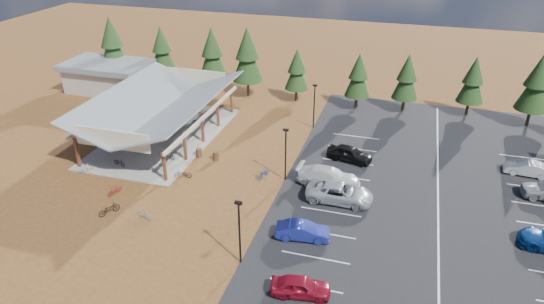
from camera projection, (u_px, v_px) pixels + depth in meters
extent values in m
plane|color=#5C3018|center=(227.00, 182.00, 44.23)|extent=(140.00, 140.00, 0.00)
cube|color=black|center=(438.00, 197.00, 42.05)|extent=(27.00, 44.00, 0.04)
cube|color=gray|center=(165.00, 136.00, 52.70)|extent=(10.60, 18.60, 0.10)
cube|color=#4E2916|center=(77.00, 152.00, 46.02)|extent=(0.25, 0.25, 3.00)
cube|color=#4E2916|center=(103.00, 134.00, 49.59)|extent=(0.25, 0.25, 3.00)
cube|color=#4E2916|center=(125.00, 118.00, 53.16)|extent=(0.25, 0.25, 3.00)
cube|color=#4E2916|center=(145.00, 105.00, 56.73)|extent=(0.25, 0.25, 3.00)
cube|color=#4E2916|center=(162.00, 93.00, 60.29)|extent=(0.25, 0.25, 3.00)
cube|color=#4E2916|center=(164.00, 166.00, 43.68)|extent=(0.25, 0.25, 3.00)
cube|color=#4E2916|center=(185.00, 146.00, 47.25)|extent=(0.25, 0.25, 3.00)
cube|color=#4E2916|center=(202.00, 129.00, 50.81)|extent=(0.25, 0.25, 3.00)
cube|color=#4E2916|center=(218.00, 114.00, 54.38)|extent=(0.25, 0.25, 3.00)
cube|color=#4E2916|center=(231.00, 100.00, 57.95)|extent=(0.25, 0.25, 3.00)
cube|color=beige|center=(120.00, 105.00, 52.57)|extent=(0.22, 18.00, 0.35)
cube|color=beige|center=(205.00, 116.00, 50.02)|extent=(0.22, 18.00, 0.35)
cube|color=slate|center=(136.00, 100.00, 51.62)|extent=(5.85, 19.40, 2.13)
cube|color=slate|center=(186.00, 106.00, 50.14)|extent=(5.85, 19.40, 2.13)
cube|color=beige|center=(112.00, 139.00, 43.28)|extent=(7.50, 0.15, 1.80)
cube|color=beige|center=(197.00, 77.00, 58.57)|extent=(7.50, 0.15, 1.80)
cube|color=#ADA593|center=(108.00, 79.00, 64.90)|extent=(10.00, 6.00, 3.20)
cube|color=slate|center=(106.00, 65.00, 64.00)|extent=(11.00, 7.00, 0.70)
cylinder|color=black|center=(240.00, 234.00, 33.31)|extent=(0.14, 0.14, 5.00)
cube|color=black|center=(238.00, 203.00, 32.13)|extent=(0.50, 0.25, 0.18)
cylinder|color=black|center=(286.00, 156.00, 43.50)|extent=(0.14, 0.14, 5.00)
cube|color=black|center=(286.00, 130.00, 42.32)|extent=(0.50, 0.25, 0.18)
cylinder|color=black|center=(314.00, 107.00, 53.69)|extent=(0.14, 0.14, 5.00)
cube|color=black|center=(315.00, 85.00, 52.51)|extent=(0.50, 0.25, 0.18)
cylinder|color=#4D361B|center=(216.00, 156.00, 47.86)|extent=(0.60, 0.60, 0.90)
cylinder|color=#4D361B|center=(199.00, 153.00, 48.43)|extent=(0.60, 0.60, 0.90)
cylinder|color=#382314|center=(117.00, 75.00, 67.87)|extent=(0.36, 0.36, 2.25)
cone|color=#1C3313|center=(113.00, 48.00, 66.10)|extent=(3.96, 3.96, 5.40)
cone|color=#1C3313|center=(110.00, 32.00, 65.06)|extent=(3.06, 3.06, 4.05)
cylinder|color=#382314|center=(165.00, 76.00, 67.93)|extent=(0.36, 0.36, 1.94)
cone|color=#1C3313|center=(162.00, 53.00, 66.41)|extent=(3.42, 3.42, 4.67)
cone|color=#1C3313|center=(161.00, 39.00, 65.51)|extent=(2.64, 2.64, 3.50)
cylinder|color=#382314|center=(214.00, 82.00, 65.35)|extent=(0.36, 0.36, 2.06)
cone|color=#1C3313|center=(212.00, 57.00, 63.73)|extent=(3.62, 3.62, 4.94)
cone|color=#1C3313|center=(211.00, 42.00, 62.78)|extent=(2.80, 2.80, 3.70)
cylinder|color=#382314|center=(248.00, 88.00, 63.15)|extent=(0.36, 0.36, 2.21)
cone|color=#1C3313|center=(247.00, 60.00, 61.42)|extent=(3.89, 3.89, 5.30)
cone|color=#1C3313|center=(247.00, 43.00, 60.40)|extent=(3.00, 3.00, 3.98)
cylinder|color=#382314|center=(296.00, 95.00, 61.81)|extent=(0.36, 0.36, 1.67)
cone|color=#1C3313|center=(297.00, 73.00, 60.50)|extent=(2.94, 2.94, 4.01)
cone|color=#1C3313|center=(297.00, 60.00, 59.73)|extent=(2.27, 2.27, 3.01)
cylinder|color=#382314|center=(356.00, 102.00, 59.50)|extent=(0.36, 0.36, 1.71)
cone|color=#1C3313|center=(358.00, 79.00, 58.15)|extent=(3.01, 3.01, 4.10)
cone|color=#1C3313|center=(359.00, 66.00, 57.36)|extent=(2.33, 2.33, 3.08)
cylinder|color=#382314|center=(403.00, 105.00, 58.70)|extent=(0.36, 0.36, 1.75)
cone|color=#1C3313|center=(406.00, 81.00, 57.33)|extent=(3.08, 3.08, 4.20)
cone|color=#1C3313|center=(408.00, 67.00, 56.52)|extent=(2.38, 2.38, 3.15)
cylinder|color=#382314|center=(467.00, 108.00, 57.65)|extent=(0.36, 0.36, 1.76)
cone|color=#1C3313|center=(472.00, 84.00, 56.27)|extent=(3.09, 3.09, 4.22)
cone|color=#1C3313|center=(475.00, 70.00, 55.46)|extent=(2.39, 2.39, 3.16)
cylinder|color=#382314|center=(528.00, 118.00, 54.76)|extent=(0.36, 0.36, 2.09)
cone|color=#1C3313|center=(536.00, 88.00, 53.12)|extent=(3.68, 3.68, 5.02)
cone|color=#1C3313|center=(541.00, 69.00, 52.15)|extent=(2.85, 2.85, 3.77)
imported|color=black|center=(119.00, 162.00, 46.56)|extent=(1.60, 0.94, 0.79)
imported|color=gray|center=(145.00, 133.00, 52.32)|extent=(1.61, 0.68, 0.94)
imported|color=navy|center=(170.00, 119.00, 55.44)|extent=(2.02, 1.25, 1.00)
imported|color=maroon|center=(167.00, 114.00, 56.60)|extent=(1.91, 0.99, 1.10)
imported|color=black|center=(168.00, 155.00, 47.89)|extent=(1.69, 1.00, 0.84)
imported|color=gray|center=(165.00, 152.00, 48.26)|extent=(1.66, 0.57, 0.98)
imported|color=navy|center=(199.00, 122.00, 54.85)|extent=(1.85, 1.03, 0.92)
imported|color=maroon|center=(205.00, 114.00, 56.84)|extent=(1.77, 0.58, 1.05)
imported|color=#91929A|center=(86.00, 169.00, 45.51)|extent=(1.08, 1.56, 0.92)
imported|color=maroon|center=(115.00, 190.00, 42.20)|extent=(0.84, 1.59, 0.92)
imported|color=black|center=(109.00, 209.00, 39.54)|extent=(1.48, 1.93, 0.97)
imported|color=gray|center=(144.00, 215.00, 38.88)|extent=(1.59, 0.84, 0.92)
imported|color=navy|center=(264.00, 174.00, 44.76)|extent=(0.98, 1.77, 0.88)
imported|color=black|center=(183.00, 174.00, 44.70)|extent=(1.70, 1.07, 0.84)
imported|color=maroon|center=(301.00, 286.00, 31.30)|extent=(4.13, 2.19, 1.34)
imported|color=navy|center=(303.00, 231.00, 36.54)|extent=(4.28, 2.00, 1.36)
imported|color=#A1A5A9|center=(340.00, 193.00, 41.08)|extent=(5.72, 2.66, 1.58)
imported|color=silver|center=(329.00, 177.00, 43.38)|extent=(5.81, 2.56, 1.66)
imported|color=black|center=(350.00, 154.00, 47.53)|extent=(4.72, 2.64, 1.52)
imported|color=#BDBDBD|center=(527.00, 168.00, 45.07)|extent=(4.14, 1.71, 1.33)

